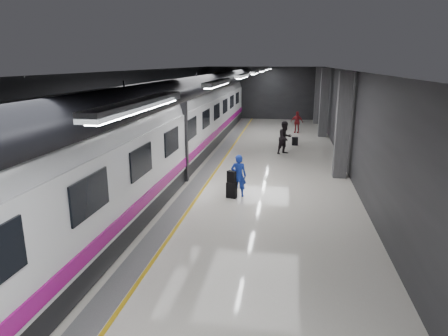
{
  "coord_description": "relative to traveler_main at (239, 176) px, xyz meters",
  "views": [
    {
      "loc": [
        2.29,
        -15.41,
        4.86
      ],
      "look_at": [
        0.19,
        -2.52,
        1.39
      ],
      "focal_mm": 32.0,
      "sensor_mm": 36.0,
      "label": 1
    }
  ],
  "objects": [
    {
      "name": "suitcase_far",
      "position": [
        2.17,
        9.96,
        -0.55
      ],
      "size": [
        0.37,
        0.27,
        0.5
      ],
      "primitive_type": "cube",
      "rotation": [
        0.0,
        0.0,
        0.17
      ],
      "color": "black",
      "rests_on": "ground"
    },
    {
      "name": "ground",
      "position": [
        -0.53,
        1.3,
        -0.8
      ],
      "size": [
        40.0,
        40.0,
        0.0
      ],
      "primitive_type": "plane",
      "color": "silver",
      "rests_on": "ground"
    },
    {
      "name": "traveler_far_a",
      "position": [
        1.59,
        7.47,
        0.1
      ],
      "size": [
        1.1,
        1.09,
        1.79
      ],
      "primitive_type": "imported",
      "rotation": [
        0.0,
        0.0,
        0.73
      ],
      "color": "black",
      "rests_on": "ground"
    },
    {
      "name": "traveler_far_b",
      "position": [
        2.32,
        14.49,
        -0.04
      ],
      "size": [
        0.95,
        0.58,
        1.52
      ],
      "primitive_type": "imported",
      "rotation": [
        0.0,
        0.0,
        -0.26
      ],
      "color": "maroon",
      "rests_on": "ground"
    },
    {
      "name": "traveler_main",
      "position": [
        0.0,
        0.0,
        0.0
      ],
      "size": [
        0.58,
        0.38,
        1.59
      ],
      "primitive_type": "imported",
      "rotation": [
        0.0,
        0.0,
        3.14
      ],
      "color": "blue",
      "rests_on": "ground"
    },
    {
      "name": "train",
      "position": [
        -3.78,
        1.3,
        1.27
      ],
      "size": [
        3.05,
        38.0,
        4.05
      ],
      "color": "black",
      "rests_on": "ground"
    },
    {
      "name": "platform_hall",
      "position": [
        -0.82,
        2.26,
        2.74
      ],
      "size": [
        10.02,
        40.02,
        4.51
      ],
      "color": "black",
      "rests_on": "ground"
    },
    {
      "name": "shoulder_bag",
      "position": [
        -0.23,
        -0.23,
        0.01
      ],
      "size": [
        0.36,
        0.3,
        0.43
      ],
      "primitive_type": "cube",
      "rotation": [
        0.0,
        0.0,
        -0.49
      ],
      "color": "black",
      "rests_on": "suitcase_main"
    },
    {
      "name": "suitcase_main",
      "position": [
        -0.22,
        -0.24,
        -0.5
      ],
      "size": [
        0.41,
        0.31,
        0.6
      ],
      "primitive_type": "cube",
      "rotation": [
        0.0,
        0.0,
        -0.23
      ],
      "color": "black",
      "rests_on": "ground"
    }
  ]
}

